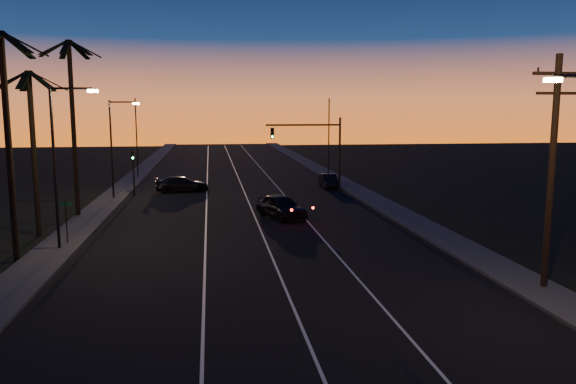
{
  "coord_description": "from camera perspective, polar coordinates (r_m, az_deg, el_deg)",
  "views": [
    {
      "loc": [
        -2.63,
        -11.7,
        7.75
      ],
      "look_at": [
        1.91,
        20.86,
        2.89
      ],
      "focal_mm": 35.0,
      "sensor_mm": 36.0,
      "label": 1
    }
  ],
  "objects": [
    {
      "name": "streetlight_left_far",
      "position": [
        50.42,
        -17.18,
        4.98
      ],
      "size": [
        2.55,
        0.26,
        8.5
      ],
      "color": "black",
      "rests_on": "ground"
    },
    {
      "name": "palm_near",
      "position": [
        31.34,
        -26.65,
        6.29
      ],
      "size": [
        4.25,
        4.16,
        11.53
      ],
      "color": "black",
      "rests_on": "ground"
    },
    {
      "name": "sidewalk_right",
      "position": [
        44.6,
        10.27,
        -1.63
      ],
      "size": [
        2.4,
        170.0,
        0.16
      ],
      "primitive_type": "cube",
      "color": "#3C3C39",
      "rests_on": "ground"
    },
    {
      "name": "lane_stripe_left",
      "position": [
        42.42,
        -8.3,
        -2.18
      ],
      "size": [
        0.12,
        160.0,
        0.01
      ],
      "primitive_type": "cube",
      "color": "silver",
      "rests_on": "road"
    },
    {
      "name": "streetlight_left_near",
      "position": [
        32.81,
        -22.19,
        3.55
      ],
      "size": [
        2.55,
        0.26,
        9.0
      ],
      "color": "black",
      "rests_on": "ground"
    },
    {
      "name": "lane_stripe_right",
      "position": [
        42.93,
        1.09,
        -1.97
      ],
      "size": [
        0.12,
        160.0,
        0.01
      ],
      "primitive_type": "cube",
      "color": "silver",
      "rests_on": "road"
    },
    {
      "name": "far_pole_right",
      "position": [
        65.23,
        4.16,
        5.53
      ],
      "size": [
        0.14,
        0.14,
        9.0
      ],
      "primitive_type": "cylinder",
      "color": "black",
      "rests_on": "ground"
    },
    {
      "name": "right_car",
      "position": [
        55.83,
        4.16,
        1.12
      ],
      "size": [
        1.44,
        4.09,
        1.35
      ],
      "color": "black",
      "rests_on": "road"
    },
    {
      "name": "lane_stripe_mid",
      "position": [
        42.53,
        -3.58,
        -2.08
      ],
      "size": [
        0.12,
        160.0,
        0.01
      ],
      "primitive_type": "cube",
      "color": "silver",
      "rests_on": "road"
    },
    {
      "name": "utility_pole",
      "position": [
        26.06,
        25.22,
        2.25
      ],
      "size": [
        2.2,
        0.28,
        10.0
      ],
      "color": "black",
      "rests_on": "ground"
    },
    {
      "name": "palm_far",
      "position": [
        42.79,
        -21.05,
        7.67
      ],
      "size": [
        4.25,
        4.16,
        12.53
      ],
      "color": "black",
      "rests_on": "ground"
    },
    {
      "name": "street_sign",
      "position": [
        34.26,
        -21.61,
        -2.43
      ],
      "size": [
        0.7,
        0.06,
        2.6
      ],
      "color": "black",
      "rests_on": "ground"
    },
    {
      "name": "signal_mast",
      "position": [
        52.69,
        2.78,
        5.17
      ],
      "size": [
        7.1,
        0.41,
        7.0
      ],
      "color": "black",
      "rests_on": "ground"
    },
    {
      "name": "sidewalk_left",
      "position": [
        43.26,
        -19.23,
        -2.28
      ],
      "size": [
        2.4,
        170.0,
        0.16
      ],
      "primitive_type": "cube",
      "color": "#3C3C39",
      "rests_on": "ground"
    },
    {
      "name": "lead_car",
      "position": [
        40.2,
        -0.69,
        -1.47
      ],
      "size": [
        3.79,
        5.78,
        1.68
      ],
      "color": "black",
      "rests_on": "road"
    },
    {
      "name": "palm_mid",
      "position": [
        37.27,
        -24.51,
        5.36
      ],
      "size": [
        4.25,
        4.16,
        10.03
      ],
      "color": "black",
      "rests_on": "ground"
    },
    {
      "name": "far_pole_left",
      "position": [
        67.31,
        -15.13,
        5.36
      ],
      "size": [
        0.14,
        0.14,
        9.0
      ],
      "primitive_type": "cylinder",
      "color": "black",
      "rests_on": "ground"
    },
    {
      "name": "cross_car",
      "position": [
        53.84,
        -10.71,
        0.79
      ],
      "size": [
        5.29,
        2.81,
        1.46
      ],
      "color": "black",
      "rests_on": "road"
    },
    {
      "name": "road",
      "position": [
        42.5,
        -4.25,
        -2.11
      ],
      "size": [
        20.0,
        170.0,
        0.01
      ],
      "primitive_type": "cube",
      "color": "black",
      "rests_on": "ground"
    },
    {
      "name": "signal_post",
      "position": [
        52.37,
        -15.45,
        2.78
      ],
      "size": [
        0.28,
        0.37,
        4.2
      ],
      "color": "black",
      "rests_on": "ground"
    }
  ]
}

